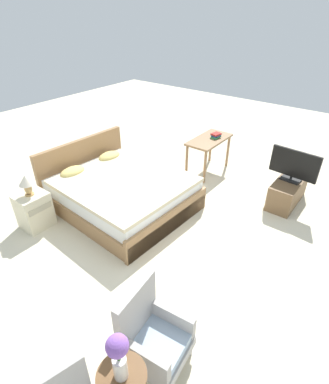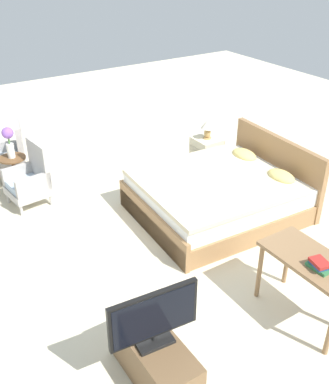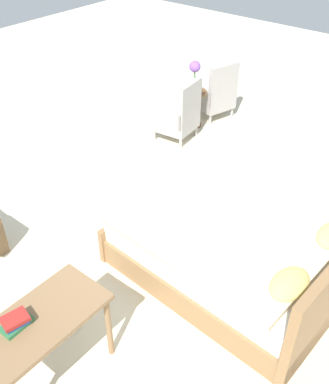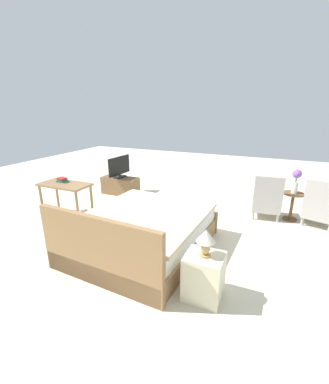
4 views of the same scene
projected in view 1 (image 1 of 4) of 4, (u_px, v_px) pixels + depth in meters
name	position (u px, v px, depth m)	size (l,w,h in m)	color
ground_plane	(166.00, 236.00, 4.55)	(16.00, 16.00, 0.00)	beige
bed	(120.00, 191.00, 5.08)	(1.95, 2.27, 0.96)	#997047
armchair_by_window_right	(152.00, 336.00, 2.77)	(0.60, 0.60, 0.92)	#ADA8A3
flower_vase	(118.00, 354.00, 2.14)	(0.17, 0.17, 0.48)	silver
nightstand	(34.00, 210.00, 4.62)	(0.44, 0.41, 0.57)	beige
table_lamp	(26.00, 182.00, 4.36)	(0.22, 0.22, 0.33)	tan
tv_stand	(287.00, 191.00, 5.21)	(0.96, 0.40, 0.45)	brown
tv_flatscreen	(294.00, 165.00, 4.94)	(0.23, 0.80, 0.54)	black
vanity_desk	(209.00, 144.00, 6.00)	(1.04, 0.52, 0.72)	#8E6B47
book_stack	(216.00, 136.00, 5.97)	(0.23, 0.17, 0.09)	#337A47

